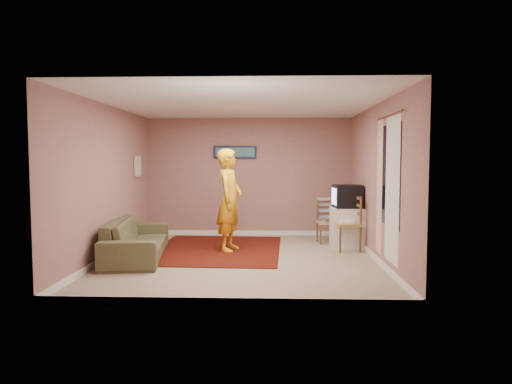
{
  "coord_description": "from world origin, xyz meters",
  "views": [
    {
      "loc": [
        0.51,
        -7.6,
        1.67
      ],
      "look_at": [
        0.23,
        0.6,
        1.1
      ],
      "focal_mm": 32.0,
      "sensor_mm": 36.0,
      "label": 1
    }
  ],
  "objects_px": {
    "crt_tv": "(347,196)",
    "sofa": "(137,239)",
    "person": "(230,200)",
    "chair_b": "(347,217)",
    "chair_a": "(327,217)",
    "tv_cabinet": "(347,228)"
  },
  "relations": [
    {
      "from": "crt_tv",
      "to": "chair_b",
      "type": "xyz_separation_m",
      "value": [
        -0.04,
        -0.27,
        -0.37
      ]
    },
    {
      "from": "chair_a",
      "to": "chair_b",
      "type": "distance_m",
      "value": 0.82
    },
    {
      "from": "crt_tv",
      "to": "sofa",
      "type": "height_order",
      "value": "crt_tv"
    },
    {
      "from": "tv_cabinet",
      "to": "crt_tv",
      "type": "bearing_deg",
      "value": -175.74
    },
    {
      "from": "chair_a",
      "to": "sofa",
      "type": "distance_m",
      "value": 3.76
    },
    {
      "from": "tv_cabinet",
      "to": "person",
      "type": "distance_m",
      "value": 2.31
    },
    {
      "from": "chair_a",
      "to": "sofa",
      "type": "xyz_separation_m",
      "value": [
        -3.43,
        -1.51,
        -0.2
      ]
    },
    {
      "from": "chair_a",
      "to": "person",
      "type": "height_order",
      "value": "person"
    },
    {
      "from": "tv_cabinet",
      "to": "crt_tv",
      "type": "xyz_separation_m",
      "value": [
        -0.01,
        -0.0,
        0.6
      ]
    },
    {
      "from": "tv_cabinet",
      "to": "chair_b",
      "type": "bearing_deg",
      "value": -98.37
    },
    {
      "from": "chair_b",
      "to": "person",
      "type": "bearing_deg",
      "value": -95.74
    },
    {
      "from": "tv_cabinet",
      "to": "chair_a",
      "type": "distance_m",
      "value": 0.61
    },
    {
      "from": "chair_b",
      "to": "sofa",
      "type": "bearing_deg",
      "value": -86.26
    },
    {
      "from": "chair_b",
      "to": "sofa",
      "type": "distance_m",
      "value": 3.8
    },
    {
      "from": "chair_b",
      "to": "person",
      "type": "relative_size",
      "value": 0.3
    },
    {
      "from": "crt_tv",
      "to": "chair_a",
      "type": "distance_m",
      "value": 0.75
    },
    {
      "from": "chair_b",
      "to": "person",
      "type": "xyz_separation_m",
      "value": [
        -2.17,
        -0.07,
        0.32
      ]
    },
    {
      "from": "tv_cabinet",
      "to": "person",
      "type": "relative_size",
      "value": 0.41
    },
    {
      "from": "person",
      "to": "sofa",
      "type": "bearing_deg",
      "value": 125.6
    },
    {
      "from": "chair_a",
      "to": "person",
      "type": "xyz_separation_m",
      "value": [
        -1.89,
        -0.84,
        0.41
      ]
    },
    {
      "from": "tv_cabinet",
      "to": "chair_b",
      "type": "distance_m",
      "value": 0.36
    },
    {
      "from": "crt_tv",
      "to": "person",
      "type": "height_order",
      "value": "person"
    }
  ]
}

